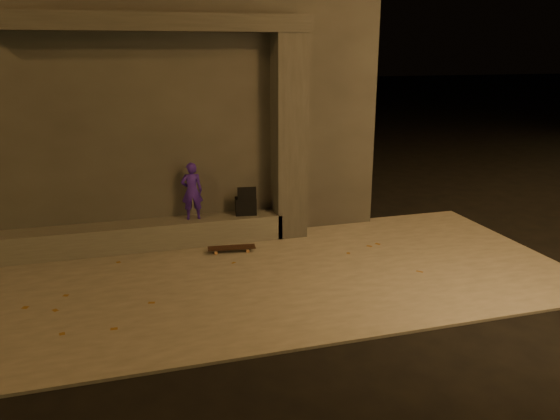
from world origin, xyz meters
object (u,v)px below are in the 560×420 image
object	(u,v)px
column	(289,138)
skateboard	(232,248)
skateboarder	(192,191)
backpack	(246,205)

from	to	relation	value
column	skateboard	distance (m)	2.21
skateboarder	skateboard	bearing A→B (deg)	134.06
backpack	skateboard	xyz separation A→B (m)	(-0.41, -0.65, -0.56)
skateboarder	column	bearing A→B (deg)	-176.16
backpack	column	bearing A→B (deg)	8.05
skateboarder	backpack	world-z (taller)	skateboarder
backpack	skateboard	distance (m)	0.95
backpack	skateboard	size ratio (longest dim) A/B	0.64
skateboard	backpack	bearing A→B (deg)	64.81
column	skateboard	bearing A→B (deg)	-151.93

